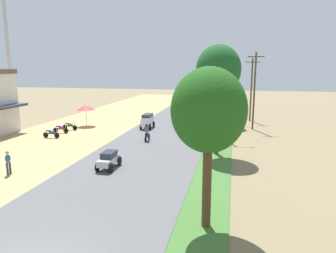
{
  "coord_description": "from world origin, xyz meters",
  "views": [
    {
      "loc": [
        6.85,
        -8.23,
        7.09
      ],
      "look_at": [
        0.88,
        20.17,
        1.52
      ],
      "focal_mm": 33.15,
      "sensor_mm": 36.0,
      "label": 1
    }
  ],
  "objects_px": {
    "median_tree_fifth": "(227,69)",
    "motorbike_foreground_rider": "(147,133)",
    "pedestrian_on_shoulder": "(8,161)",
    "motorbike_ahead_second": "(173,116)",
    "median_tree_third": "(225,78)",
    "utility_pole_far": "(251,89)",
    "utility_pole_near": "(254,90)",
    "streetlamp_near": "(222,93)",
    "car_sedan_silver": "(109,159)",
    "car_hatchback_black": "(194,110)",
    "median_tree_nearest": "(209,111)",
    "streetlamp_mid": "(225,86)",
    "median_tree_fourth": "(224,62)",
    "car_van_white": "(147,120)",
    "parked_motorbike_fourth": "(61,129)",
    "median_tree_second": "(218,70)",
    "parked_motorbike_fifth": "(70,126)",
    "vendor_umbrella": "(86,107)",
    "parked_motorbike_third": "(51,133)",
    "streetlamp_far": "(228,81)"
  },
  "relations": [
    {
      "from": "streetlamp_mid",
      "to": "car_hatchback_black",
      "type": "relative_size",
      "value": 4.05
    },
    {
      "from": "pedestrian_on_shoulder",
      "to": "motorbike_ahead_second",
      "type": "height_order",
      "value": "motorbike_ahead_second"
    },
    {
      "from": "median_tree_nearest",
      "to": "streetlamp_mid",
      "type": "xyz_separation_m",
      "value": [
        -0.07,
        27.9,
        -0.55
      ]
    },
    {
      "from": "parked_motorbike_fifth",
      "to": "car_van_white",
      "type": "relative_size",
      "value": 0.75
    },
    {
      "from": "streetlamp_near",
      "to": "car_sedan_silver",
      "type": "distance_m",
      "value": 14.23
    },
    {
      "from": "motorbike_foreground_rider",
      "to": "utility_pole_far",
      "type": "bearing_deg",
      "value": 54.16
    },
    {
      "from": "parked_motorbike_fifth",
      "to": "utility_pole_near",
      "type": "relative_size",
      "value": 0.21
    },
    {
      "from": "median_tree_nearest",
      "to": "median_tree_second",
      "type": "height_order",
      "value": "median_tree_second"
    },
    {
      "from": "car_van_white",
      "to": "motorbike_foreground_rider",
      "type": "bearing_deg",
      "value": -74.75
    },
    {
      "from": "median_tree_second",
      "to": "streetlamp_near",
      "type": "distance_m",
      "value": 6.55
    },
    {
      "from": "car_van_white",
      "to": "car_hatchback_black",
      "type": "height_order",
      "value": "car_van_white"
    },
    {
      "from": "parked_motorbike_fourth",
      "to": "median_tree_fourth",
      "type": "xyz_separation_m",
      "value": [
        16.72,
        16.13,
        7.2
      ]
    },
    {
      "from": "median_tree_second",
      "to": "median_tree_fifth",
      "type": "height_order",
      "value": "median_tree_fifth"
    },
    {
      "from": "median_tree_nearest",
      "to": "utility_pole_far",
      "type": "relative_size",
      "value": 0.86
    },
    {
      "from": "vendor_umbrella",
      "to": "median_tree_third",
      "type": "bearing_deg",
      "value": 14.18
    },
    {
      "from": "median_tree_fifth",
      "to": "motorbike_foreground_rider",
      "type": "bearing_deg",
      "value": -106.0
    },
    {
      "from": "parked_motorbike_fourth",
      "to": "parked_motorbike_fifth",
      "type": "height_order",
      "value": "same"
    },
    {
      "from": "parked_motorbike_third",
      "to": "median_tree_nearest",
      "type": "bearing_deg",
      "value": -40.7
    },
    {
      "from": "parked_motorbike_fourth",
      "to": "vendor_umbrella",
      "type": "xyz_separation_m",
      "value": [
        0.81,
        4.44,
        1.75
      ]
    },
    {
      "from": "streetlamp_near",
      "to": "median_tree_fifth",
      "type": "bearing_deg",
      "value": 90.08
    },
    {
      "from": "pedestrian_on_shoulder",
      "to": "median_tree_fourth",
      "type": "xyz_separation_m",
      "value": [
        13.0,
        28.86,
        6.79
      ]
    },
    {
      "from": "car_van_white",
      "to": "motorbike_ahead_second",
      "type": "xyz_separation_m",
      "value": [
        2.16,
        4.67,
        -0.17
      ]
    },
    {
      "from": "pedestrian_on_shoulder",
      "to": "motorbike_ahead_second",
      "type": "bearing_deg",
      "value": 72.29
    },
    {
      "from": "utility_pole_near",
      "to": "motorbike_foreground_rider",
      "type": "distance_m",
      "value": 13.77
    },
    {
      "from": "streetlamp_near",
      "to": "motorbike_foreground_rider",
      "type": "bearing_deg",
      "value": -156.15
    },
    {
      "from": "utility_pole_near",
      "to": "utility_pole_far",
      "type": "bearing_deg",
      "value": 90.24
    },
    {
      "from": "streetlamp_near",
      "to": "utility_pole_far",
      "type": "relative_size",
      "value": 0.94
    },
    {
      "from": "motorbike_foreground_rider",
      "to": "streetlamp_mid",
      "type": "bearing_deg",
      "value": 61.43
    },
    {
      "from": "pedestrian_on_shoulder",
      "to": "median_tree_third",
      "type": "bearing_deg",
      "value": 57.85
    },
    {
      "from": "car_van_white",
      "to": "vendor_umbrella",
      "type": "bearing_deg",
      "value": 179.48
    },
    {
      "from": "car_sedan_silver",
      "to": "car_hatchback_black",
      "type": "bearing_deg",
      "value": 83.99
    },
    {
      "from": "parked_motorbike_fifth",
      "to": "motorbike_ahead_second",
      "type": "height_order",
      "value": "motorbike_ahead_second"
    },
    {
      "from": "median_tree_third",
      "to": "motorbike_foreground_rider",
      "type": "relative_size",
      "value": 4.05
    },
    {
      "from": "median_tree_fifth",
      "to": "median_tree_fourth",
      "type": "bearing_deg",
      "value": -93.1
    },
    {
      "from": "median_tree_fourth",
      "to": "car_sedan_silver",
      "type": "xyz_separation_m",
      "value": [
        -6.96,
        -26.32,
        -7.02
      ]
    },
    {
      "from": "streetlamp_near",
      "to": "streetlamp_far",
      "type": "height_order",
      "value": "streetlamp_far"
    },
    {
      "from": "median_tree_third",
      "to": "car_sedan_silver",
      "type": "height_order",
      "value": "median_tree_third"
    },
    {
      "from": "parked_motorbike_fifth",
      "to": "streetlamp_near",
      "type": "distance_m",
      "value": 17.42
    },
    {
      "from": "parked_motorbike_fourth",
      "to": "motorbike_ahead_second",
      "type": "height_order",
      "value": "motorbike_ahead_second"
    },
    {
      "from": "parked_motorbike_fifth",
      "to": "car_van_white",
      "type": "distance_m",
      "value": 8.81
    },
    {
      "from": "median_tree_third",
      "to": "utility_pole_far",
      "type": "distance_m",
      "value": 5.45
    },
    {
      "from": "vendor_umbrella",
      "to": "car_sedan_silver",
      "type": "xyz_separation_m",
      "value": [
        8.95,
        -14.63,
        -1.57
      ]
    },
    {
      "from": "pedestrian_on_shoulder",
      "to": "car_sedan_silver",
      "type": "bearing_deg",
      "value": 22.83
    },
    {
      "from": "median_tree_nearest",
      "to": "utility_pole_near",
      "type": "height_order",
      "value": "utility_pole_near"
    },
    {
      "from": "median_tree_fifth",
      "to": "utility_pole_near",
      "type": "height_order",
      "value": "median_tree_fifth"
    },
    {
      "from": "parked_motorbike_fifth",
      "to": "car_hatchback_black",
      "type": "height_order",
      "value": "car_hatchback_black"
    },
    {
      "from": "streetlamp_mid",
      "to": "motorbike_foreground_rider",
      "type": "xyz_separation_m",
      "value": [
        -6.93,
        -12.73,
        -3.86
      ]
    },
    {
      "from": "median_tree_fifth",
      "to": "streetlamp_mid",
      "type": "relative_size",
      "value": 1.09
    },
    {
      "from": "car_van_white",
      "to": "car_sedan_silver",
      "type": "bearing_deg",
      "value": -85.1
    },
    {
      "from": "median_tree_fourth",
      "to": "streetlamp_mid",
      "type": "distance_m",
      "value": 5.91
    }
  ]
}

